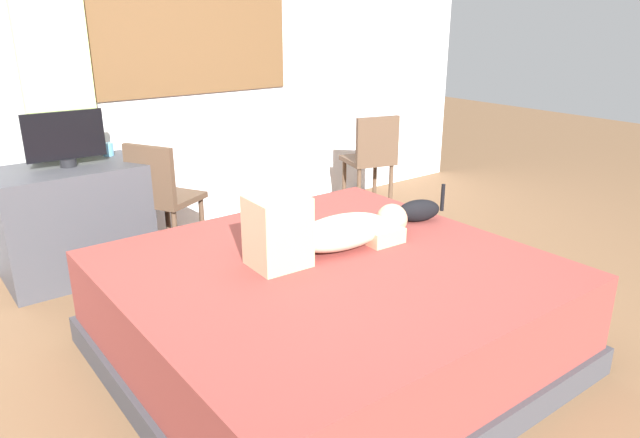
{
  "coord_description": "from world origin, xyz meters",
  "views": [
    {
      "loc": [
        -1.67,
        -1.88,
        1.66
      ],
      "look_at": [
        0.04,
        0.37,
        0.67
      ],
      "focal_mm": 32.97,
      "sensor_mm": 36.0,
      "label": 1
    }
  ],
  "objects_px": {
    "tv_monitor": "(65,138)",
    "cup": "(108,149)",
    "bed": "(328,312)",
    "person_lying": "(326,231)",
    "desk": "(74,222)",
    "cat": "(416,210)",
    "chair_by_desk": "(162,194)",
    "chair_spare": "(372,156)"
  },
  "relations": [
    {
      "from": "tv_monitor",
      "to": "cup",
      "type": "height_order",
      "value": "tv_monitor"
    },
    {
      "from": "bed",
      "to": "person_lying",
      "type": "bearing_deg",
      "value": 56.71
    },
    {
      "from": "desk",
      "to": "tv_monitor",
      "type": "distance_m",
      "value": 0.55
    },
    {
      "from": "person_lying",
      "to": "desk",
      "type": "relative_size",
      "value": 1.04
    },
    {
      "from": "cat",
      "to": "desk",
      "type": "xyz_separation_m",
      "value": [
        -1.47,
        1.64,
        -0.22
      ]
    },
    {
      "from": "tv_monitor",
      "to": "cat",
      "type": "bearing_deg",
      "value": -48.53
    },
    {
      "from": "person_lying",
      "to": "desk",
      "type": "bearing_deg",
      "value": 114.76
    },
    {
      "from": "chair_by_desk",
      "to": "chair_spare",
      "type": "height_order",
      "value": "same"
    },
    {
      "from": "cat",
      "to": "tv_monitor",
      "type": "distance_m",
      "value": 2.22
    },
    {
      "from": "cat",
      "to": "chair_spare",
      "type": "height_order",
      "value": "chair_spare"
    },
    {
      "from": "desk",
      "to": "tv_monitor",
      "type": "xyz_separation_m",
      "value": [
        0.02,
        -0.0,
        0.55
      ]
    },
    {
      "from": "cup",
      "to": "chair_by_desk",
      "type": "xyz_separation_m",
      "value": [
        0.21,
        -0.35,
        -0.28
      ]
    },
    {
      "from": "bed",
      "to": "cup",
      "type": "distance_m",
      "value": 2.06
    },
    {
      "from": "bed",
      "to": "cat",
      "type": "height_order",
      "value": "cat"
    },
    {
      "from": "desk",
      "to": "cup",
      "type": "bearing_deg",
      "value": 25.03
    },
    {
      "from": "bed",
      "to": "cup",
      "type": "height_order",
      "value": "cup"
    },
    {
      "from": "bed",
      "to": "cup",
      "type": "bearing_deg",
      "value": 100.84
    },
    {
      "from": "chair_spare",
      "to": "bed",
      "type": "bearing_deg",
      "value": -137.3
    },
    {
      "from": "person_lying",
      "to": "chair_spare",
      "type": "distance_m",
      "value": 2.18
    },
    {
      "from": "bed",
      "to": "cat",
      "type": "bearing_deg",
      "value": 12.28
    },
    {
      "from": "desk",
      "to": "cup",
      "type": "relative_size",
      "value": 10.37
    },
    {
      "from": "cat",
      "to": "chair_by_desk",
      "type": "bearing_deg",
      "value": 122.93
    },
    {
      "from": "person_lying",
      "to": "tv_monitor",
      "type": "height_order",
      "value": "tv_monitor"
    },
    {
      "from": "cup",
      "to": "desk",
      "type": "bearing_deg",
      "value": -154.97
    },
    {
      "from": "chair_by_desk",
      "to": "person_lying",
      "type": "bearing_deg",
      "value": -80.63
    },
    {
      "from": "desk",
      "to": "cup",
      "type": "height_order",
      "value": "cup"
    },
    {
      "from": "bed",
      "to": "chair_spare",
      "type": "bearing_deg",
      "value": 42.7
    },
    {
      "from": "chair_spare",
      "to": "cup",
      "type": "bearing_deg",
      "value": 169.46
    },
    {
      "from": "bed",
      "to": "chair_by_desk",
      "type": "xyz_separation_m",
      "value": [
        -0.16,
        1.61,
        0.25
      ]
    },
    {
      "from": "cat",
      "to": "desk",
      "type": "relative_size",
      "value": 0.38
    },
    {
      "from": "bed",
      "to": "chair_spare",
      "type": "height_order",
      "value": "chair_spare"
    },
    {
      "from": "cup",
      "to": "chair_spare",
      "type": "relative_size",
      "value": 0.1
    },
    {
      "from": "bed",
      "to": "cat",
      "type": "relative_size",
      "value": 5.82
    },
    {
      "from": "cup",
      "to": "person_lying",
      "type": "bearing_deg",
      "value": -76.03
    },
    {
      "from": "person_lying",
      "to": "desk",
      "type": "height_order",
      "value": "person_lying"
    },
    {
      "from": "desk",
      "to": "bed",
      "type": "bearing_deg",
      "value": -68.96
    },
    {
      "from": "bed",
      "to": "desk",
      "type": "height_order",
      "value": "desk"
    },
    {
      "from": "bed",
      "to": "person_lying",
      "type": "distance_m",
      "value": 0.4
    },
    {
      "from": "tv_monitor",
      "to": "chair_by_desk",
      "type": "height_order",
      "value": "tv_monitor"
    },
    {
      "from": "chair_by_desk",
      "to": "chair_spare",
      "type": "relative_size",
      "value": 1.0
    },
    {
      "from": "bed",
      "to": "cat",
      "type": "distance_m",
      "value": 0.86
    },
    {
      "from": "bed",
      "to": "chair_spare",
      "type": "distance_m",
      "value": 2.33
    }
  ]
}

